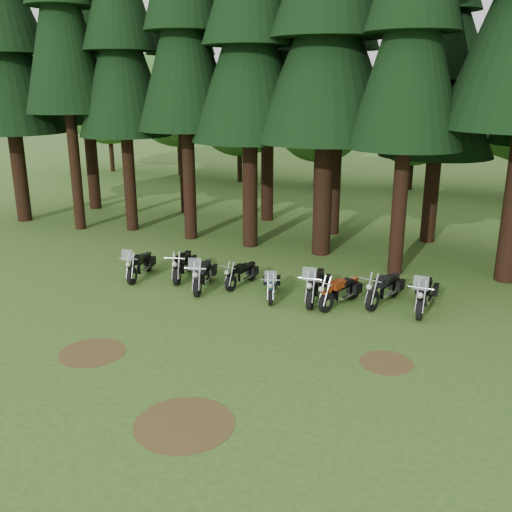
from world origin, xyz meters
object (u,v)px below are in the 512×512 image
at_px(motorcycle_2, 203,276).
at_px(motorcycle_8, 424,296).
at_px(motorcycle_7, 384,289).
at_px(motorcycle_6, 340,292).
at_px(motorcycle_1, 183,266).
at_px(motorcycle_3, 242,275).
at_px(motorcycle_5, 316,286).
at_px(motorcycle_0, 140,266).
at_px(motorcycle_4, 271,286).

height_order(motorcycle_2, motorcycle_8, motorcycle_8).
bearing_deg(motorcycle_7, motorcycle_6, -135.26).
xyz_separation_m(motorcycle_1, motorcycle_3, (2.37, 0.08, -0.06)).
height_order(motorcycle_2, motorcycle_3, motorcycle_2).
bearing_deg(motorcycle_7, motorcycle_1, -162.57).
distance_m(motorcycle_2, motorcycle_6, 4.91).
distance_m(motorcycle_5, motorcycle_7, 2.26).
bearing_deg(motorcycle_7, motorcycle_8, 9.15).
bearing_deg(motorcycle_0, motorcycle_5, -8.42).
bearing_deg(motorcycle_4, motorcycle_7, -4.63).
relative_size(motorcycle_1, motorcycle_5, 0.93).
xyz_separation_m(motorcycle_2, motorcycle_6, (4.90, 0.33, -0.03)).
bearing_deg(motorcycle_3, motorcycle_0, -161.46).
bearing_deg(motorcycle_2, motorcycle_4, -11.63).
relative_size(motorcycle_4, motorcycle_6, 0.92).
height_order(motorcycle_1, motorcycle_2, motorcycle_2).
relative_size(motorcycle_1, motorcycle_2, 0.97).
relative_size(motorcycle_2, motorcycle_3, 1.18).
relative_size(motorcycle_3, motorcycle_5, 0.81).
bearing_deg(motorcycle_8, motorcycle_3, -178.34).
bearing_deg(motorcycle_0, motorcycle_3, -0.79).
xyz_separation_m(motorcycle_3, motorcycle_5, (2.89, -0.39, 0.10)).
bearing_deg(motorcycle_2, motorcycle_3, 21.96).
xyz_separation_m(motorcycle_1, motorcycle_2, (1.25, -0.76, 0.02)).
xyz_separation_m(motorcycle_1, motorcycle_5, (5.27, -0.31, 0.03)).
height_order(motorcycle_3, motorcycle_4, motorcycle_4).
bearing_deg(motorcycle_8, motorcycle_0, -174.79).
bearing_deg(motorcycle_8, motorcycle_2, -172.12).
distance_m(motorcycle_2, motorcycle_5, 4.05).
relative_size(motorcycle_0, motorcycle_5, 0.91).
bearing_deg(motorcycle_2, motorcycle_6, -10.63).
relative_size(motorcycle_1, motorcycle_6, 1.05).
distance_m(motorcycle_2, motorcycle_4, 2.56).
height_order(motorcycle_4, motorcycle_7, motorcycle_4).
bearing_deg(motorcycle_6, motorcycle_1, -164.42).
bearing_deg(motorcycle_8, motorcycle_6, -166.14).
bearing_deg(motorcycle_1, motorcycle_0, -172.36).
bearing_deg(motorcycle_0, motorcycle_6, -9.57).
distance_m(motorcycle_3, motorcycle_5, 2.92).
xyz_separation_m(motorcycle_3, motorcycle_7, (5.06, 0.23, 0.08)).
relative_size(motorcycle_2, motorcycle_5, 0.96).
xyz_separation_m(motorcycle_6, motorcycle_7, (1.29, 0.74, 0.03)).
relative_size(motorcycle_0, motorcycle_2, 0.95).
distance_m(motorcycle_3, motorcycle_4, 1.59).
bearing_deg(motorcycle_5, motorcycle_4, -173.66).
xyz_separation_m(motorcycle_0, motorcycle_1, (1.48, 0.62, 0.01)).
height_order(motorcycle_4, motorcycle_6, motorcycle_4).
bearing_deg(motorcycle_3, motorcycle_1, -169.78).
relative_size(motorcycle_2, motorcycle_6, 1.09).
relative_size(motorcycle_0, motorcycle_6, 1.04).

